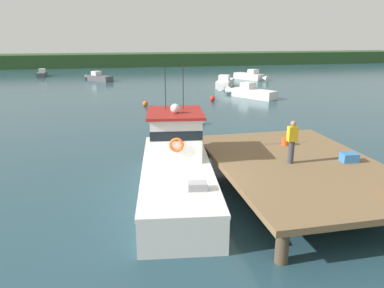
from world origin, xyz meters
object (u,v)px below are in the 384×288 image
deckhand_by_the_boat (292,141)px  mooring_buoy_channel_marker (145,104)px  moored_boat_mid_harbor (251,76)px  moored_boat_near_channel (251,92)px  bait_bucket (286,141)px  mooring_buoy_inshore (273,94)px  main_fishing_boat (176,166)px  mooring_buoy_spare_mooring (213,98)px  mooring_buoy_outer (203,121)px  moored_boat_far_right (42,74)px  moored_boat_far_left (98,78)px  crate_single_far (349,157)px  moored_boat_off_the_point (225,83)px

deckhand_by_the_boat → mooring_buoy_channel_marker: size_ratio=3.51×
moored_boat_mid_harbor → moored_boat_near_channel: 14.90m
bait_bucket → mooring_buoy_inshore: size_ratio=0.88×
main_fishing_boat → deckhand_by_the_boat: size_ratio=6.11×
mooring_buoy_spare_mooring → mooring_buoy_outer: (-3.03, -8.64, -0.03)m
deckhand_by_the_boat → mooring_buoy_spare_mooring: bearing=83.0°
moored_boat_far_right → mooring_buoy_spare_mooring: 31.81m
bait_bucket → moored_boat_mid_harbor: 34.96m
bait_bucket → moored_boat_far_left: size_ratio=0.08×
main_fishing_boat → moored_boat_near_channel: bearing=62.0°
moored_boat_near_channel → mooring_buoy_outer: bearing=-126.1°
mooring_buoy_inshore → bait_bucket: bearing=-112.9°
moored_boat_near_channel → deckhand_by_the_boat: bearing=-107.2°
crate_single_far → bait_bucket: bearing=118.5°
crate_single_far → mooring_buoy_channel_marker: (-6.06, 19.22, -1.13)m
crate_single_far → main_fishing_boat: bearing=167.3°
main_fishing_boat → mooring_buoy_spare_mooring: bearing=70.8°
moored_boat_far_left → mooring_buoy_channel_marker: size_ratio=9.42×
bait_bucket → mooring_buoy_channel_marker: (-4.69, 16.68, -1.14)m
crate_single_far → moored_boat_far_right: size_ratio=0.14×
mooring_buoy_spare_mooring → mooring_buoy_outer: 9.16m
moored_boat_far_right → mooring_buoy_spare_mooring: size_ratio=8.89×
moored_boat_far_right → mooring_buoy_channel_marker: moored_boat_far_right is taller
moored_boat_off_the_point → moored_boat_far_left: bearing=146.5°
mooring_buoy_outer → moored_boat_far_right: bearing=115.2°
moored_boat_off_the_point → mooring_buoy_inshore: (2.78, -7.26, -0.31)m
moored_boat_near_channel → bait_bucket: bearing=-106.7°
main_fishing_boat → crate_single_far: (6.42, -1.44, 0.36)m
crate_single_far → mooring_buoy_spare_mooring: 20.55m
main_fishing_boat → moored_boat_far_left: bearing=96.4°
deckhand_by_the_boat → mooring_buoy_channel_marker: (-3.81, 18.89, -1.83)m
moored_boat_mid_harbor → mooring_buoy_spare_mooring: 17.89m
moored_boat_far_left → moored_boat_off_the_point: size_ratio=0.78×
moored_boat_far_left → mooring_buoy_inshore: size_ratio=11.28×
moored_boat_far_left → moored_boat_mid_harbor: (20.29, -2.96, 0.05)m
moored_boat_near_channel → mooring_buoy_outer: (-7.20, -9.88, -0.28)m
crate_single_far → deckhand_by_the_boat: 2.38m
moored_boat_mid_harbor → mooring_buoy_inshore: size_ratio=13.80×
bait_bucket → mooring_buoy_inshore: (8.13, 19.23, -1.18)m
crate_single_far → mooring_buoy_inshore: (6.75, 21.77, -1.17)m
moored_boat_far_right → mooring_buoy_spare_mooring: (19.05, -25.47, -0.13)m
moored_boat_far_left → mooring_buoy_spare_mooring: size_ratio=9.16×
moored_boat_far_left → moored_boat_off_the_point: 17.43m
moored_boat_near_channel → mooring_buoy_spare_mooring: moored_boat_near_channel is taller
mooring_buoy_channel_marker → mooring_buoy_outer: bearing=-66.1°
crate_single_far → moored_boat_near_channel: size_ratio=0.11×
moored_boat_mid_harbor → moored_boat_near_channel: moored_boat_near_channel is taller
moored_boat_far_left → mooring_buoy_outer: 27.86m
crate_single_far → bait_bucket: 2.89m
deckhand_by_the_boat → bait_bucket: bearing=68.4°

